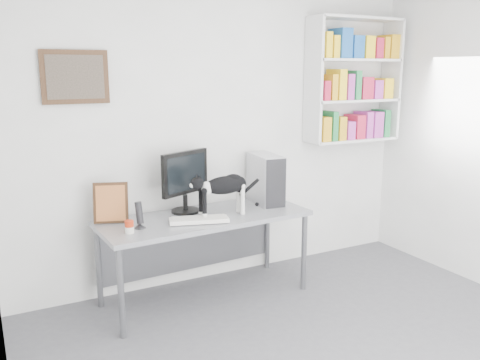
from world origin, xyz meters
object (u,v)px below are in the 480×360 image
at_px(speaker, 139,215).
at_px(leaning_print, 111,202).
at_px(monitor, 185,181).
at_px(soup_can, 129,227).
at_px(desk, 205,257).
at_px(pc_tower, 265,179).
at_px(cat, 224,195).
at_px(bookshelf, 354,80).
at_px(keyboard, 199,220).

bearing_deg(speaker, leaning_print, 104.33).
xyz_separation_m(monitor, soup_can, (-0.59, -0.34, -0.22)).
relative_size(desk, speaker, 8.10).
bearing_deg(soup_can, pc_tower, 12.47).
relative_size(pc_tower, cat, 0.78).
relative_size(bookshelf, leaning_print, 3.63).
bearing_deg(speaker, cat, -17.77).
relative_size(keyboard, pc_tower, 1.05).
bearing_deg(desk, monitor, 116.80).
xyz_separation_m(bookshelf, leaning_print, (-2.53, -0.10, -0.94)).
bearing_deg(bookshelf, speaker, -171.53).
bearing_deg(pc_tower, monitor, -176.52).
bearing_deg(cat, desk, 148.51).
distance_m(monitor, speaker, 0.57).
bearing_deg(leaning_print, desk, 6.84).
bearing_deg(speaker, keyboard, -25.21).
xyz_separation_m(keyboard, cat, (0.25, 0.06, 0.16)).
height_order(keyboard, cat, cat).
xyz_separation_m(monitor, keyboard, (-0.01, -0.32, -0.26)).
height_order(monitor, pc_tower, monitor).
height_order(bookshelf, desk, bookshelf).
bearing_deg(leaning_print, soup_can, -61.38).
bearing_deg(speaker, soup_can, -158.00).
bearing_deg(bookshelf, monitor, -177.08).
xyz_separation_m(monitor, pc_tower, (0.78, -0.04, -0.05)).
bearing_deg(desk, pc_tower, 8.36).
height_order(desk, monitor, monitor).
height_order(desk, speaker, speaker).
bearing_deg(bookshelf, keyboard, -167.61).
distance_m(monitor, cat, 0.37).
bearing_deg(monitor, keyboard, -115.48).
distance_m(pc_tower, cat, 0.58).
xyz_separation_m(desk, cat, (0.14, -0.08, 0.55)).
distance_m(desk, keyboard, 0.43).
height_order(keyboard, speaker, speaker).
relative_size(bookshelf, monitor, 2.26).
bearing_deg(desk, cat, -32.66).
relative_size(bookshelf, keyboard, 2.60).
bearing_deg(pc_tower, cat, -151.41).
relative_size(desk, cat, 3.06).
relative_size(monitor, cat, 0.94).
bearing_deg(soup_can, speaker, 39.62).
bearing_deg(bookshelf, leaning_print, -177.73).
distance_m(bookshelf, speaker, 2.59).
xyz_separation_m(keyboard, leaning_print, (-0.63, 0.32, 0.15)).
xyz_separation_m(keyboard, speaker, (-0.48, 0.06, 0.09)).
height_order(bookshelf, keyboard, bookshelf).
relative_size(speaker, leaning_print, 0.65).
distance_m(monitor, leaning_print, 0.65).
bearing_deg(pc_tower, desk, -162.03).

